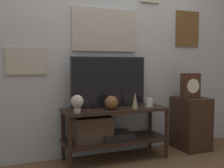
# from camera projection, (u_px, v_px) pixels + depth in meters

# --- Properties ---
(ground_plane) EXTENTS (12.00, 12.00, 0.00)m
(ground_plane) POSITION_uv_depth(u_px,v_px,m) (124.00, 167.00, 2.72)
(ground_plane) COLOR brown
(wall_back) EXTENTS (6.40, 0.08, 2.70)m
(wall_back) POSITION_uv_depth(u_px,v_px,m) (107.00, 40.00, 3.10)
(wall_back) COLOR #B2BCC6
(wall_back) RESTS_ON ground_plane
(media_console) EXTENTS (1.17, 0.43, 0.58)m
(media_console) POSITION_uv_depth(u_px,v_px,m) (107.00, 128.00, 2.90)
(media_console) COLOR black
(media_console) RESTS_ON ground_plane
(television) EXTENTS (0.88, 0.05, 0.57)m
(television) POSITION_uv_depth(u_px,v_px,m) (109.00, 81.00, 2.96)
(television) COLOR black
(television) RESTS_ON media_console
(vase_slim_bronze) EXTENTS (0.07, 0.07, 0.18)m
(vase_slim_bronze) POSITION_uv_depth(u_px,v_px,m) (135.00, 100.00, 2.89)
(vase_slim_bronze) COLOR tan
(vase_slim_bronze) RESTS_ON media_console
(vase_round_glass) EXTENTS (0.15, 0.15, 0.15)m
(vase_round_glass) POSITION_uv_depth(u_px,v_px,m) (111.00, 103.00, 2.82)
(vase_round_glass) COLOR brown
(vase_round_glass) RESTS_ON media_console
(candle_jar) EXTENTS (0.09, 0.09, 0.10)m
(candle_jar) POSITION_uv_depth(u_px,v_px,m) (149.00, 103.00, 3.00)
(candle_jar) COLOR silver
(candle_jar) RESTS_ON media_console
(decorative_bust) EXTENTS (0.13, 0.13, 0.18)m
(decorative_bust) POSITION_uv_depth(u_px,v_px,m) (77.00, 102.00, 2.63)
(decorative_bust) COLOR beige
(decorative_bust) RESTS_ON media_console
(side_table) EXTENTS (0.35, 0.42, 0.65)m
(side_table) POSITION_uv_depth(u_px,v_px,m) (191.00, 123.00, 3.31)
(side_table) COLOR #382319
(side_table) RESTS_ON ground_plane
(mantel_clock) EXTENTS (0.23, 0.11, 0.31)m
(mantel_clock) POSITION_uv_depth(u_px,v_px,m) (190.00, 86.00, 3.23)
(mantel_clock) COLOR #422819
(mantel_clock) RESTS_ON side_table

